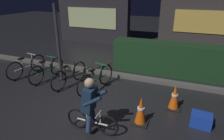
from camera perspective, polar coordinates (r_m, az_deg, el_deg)
ground_plane at (r=5.15m, az=-4.63°, el=-11.38°), size 40.00×40.00×0.00m
sidewalk_curb at (r=6.92m, az=3.36°, el=-1.64°), size 12.00×0.24×0.12m
hedge_row at (r=7.29m, az=19.33°, el=2.68°), size 4.80×0.70×1.14m
storefront_left at (r=11.60m, az=-5.53°, el=19.39°), size 4.20×0.54×4.68m
storefront_right at (r=11.09m, az=27.39°, el=15.70°), size 5.02×0.54×4.16m
street_post at (r=6.52m, az=-15.22°, el=7.12°), size 0.10×0.10×2.48m
parked_bike_leftmost at (r=7.60m, az=-23.34°, el=0.95°), size 0.46×1.57×0.73m
parked_bike_left_mid at (r=7.01m, az=-18.18°, el=0.00°), size 0.46×1.60×0.74m
parked_bike_center_left at (r=6.40m, az=-12.15°, el=-1.47°), size 0.46×1.58×0.73m
parked_bike_center_right at (r=5.96m, az=-4.62°, el=-2.71°), size 0.51×1.61×0.76m
traffic_cone_near at (r=4.56m, az=8.29°, el=-11.51°), size 0.36×0.36×0.67m
traffic_cone_far at (r=5.27m, az=17.58°, el=-7.43°), size 0.36×0.36×0.68m
blue_crate at (r=4.94m, az=24.26°, el=-12.97°), size 0.46×0.35×0.30m
cyclist at (r=4.15m, az=-6.11°, el=-10.05°), size 1.19×0.51×1.25m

